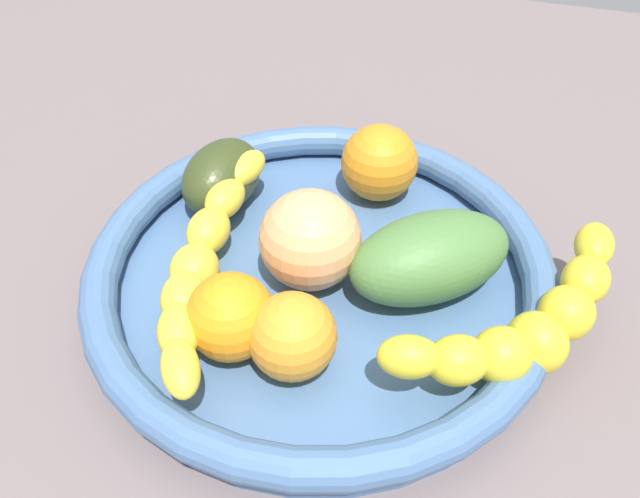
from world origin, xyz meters
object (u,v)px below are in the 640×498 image
object	(u,v)px
fruit_bowl	(320,272)
banana_draped_left	(202,261)
peach_blush	(311,238)
banana_draped_right	(528,324)
mango_green	(430,257)
orange_mid_right	(292,336)
orange_front	(379,163)
avocado_dark	(222,176)
orange_mid_left	(231,317)

from	to	relation	value
fruit_bowl	banana_draped_left	xyz separation A→B (cm)	(3.39, -7.84, 2.17)
fruit_bowl	peach_blush	bearing A→B (deg)	-103.94
banana_draped_right	mango_green	xyz separation A→B (cm)	(-4.17, -7.11, 0.14)
mango_green	banana_draped_right	bearing A→B (deg)	59.61
fruit_bowl	orange_mid_right	size ratio (longest dim) A/B	5.98
orange_front	mango_green	world-z (taller)	orange_front
banana_draped_left	banana_draped_right	distance (cm)	22.77
peach_blush	mango_green	distance (cm)	8.67
orange_front	avocado_dark	bearing A→B (deg)	-68.03
banana_draped_left	peach_blush	bearing A→B (deg)	116.75
peach_blush	fruit_bowl	bearing A→B (deg)	76.06
fruit_bowl	orange_mid_right	xyz separation A→B (cm)	(8.05, 0.56, 2.35)
orange_front	orange_mid_right	size ratio (longest dim) A/B	1.11
orange_front	fruit_bowl	bearing A→B (deg)	-9.63
orange_front	orange_mid_left	xyz separation A→B (cm)	(18.84, -5.67, -0.24)
orange_mid_left	orange_mid_right	distance (cm)	4.36
banana_draped_right	orange_front	world-z (taller)	orange_front
orange_front	peach_blush	xyz separation A→B (cm)	(10.91, -2.62, 0.50)
banana_draped_left	mango_green	world-z (taller)	mango_green
peach_blush	orange_mid_right	bearing A→B (deg)	8.95
banana_draped_left	orange_mid_left	world-z (taller)	orange_mid_left
banana_draped_left	peach_blush	size ratio (longest dim) A/B	3.23
orange_mid_left	mango_green	bearing A→B (deg)	128.21
banana_draped_left	mango_green	distance (cm)	16.37
orange_mid_right	peach_blush	bearing A→B (deg)	-171.05
orange_front	peach_blush	world-z (taller)	peach_blush
orange_mid_left	avocado_dark	distance (cm)	15.38
banana_draped_left	avocado_dark	bearing A→B (deg)	-165.28
banana_draped_left	orange_mid_left	size ratio (longest dim) A/B	4.04
avocado_dark	peach_blush	xyz separation A→B (cm)	(5.98, 9.61, 0.99)
orange_mid_right	peach_blush	world-z (taller)	peach_blush
mango_green	orange_mid_right	bearing A→B (deg)	-37.55
orange_front	avocado_dark	distance (cm)	13.20
banana_draped_right	avocado_dark	size ratio (longest dim) A/B	2.08
orange_front	mango_green	size ratio (longest dim) A/B	0.53
banana_draped_right	avocado_dark	xyz separation A→B (cm)	(-8.94, -25.27, -0.18)
avocado_dark	mango_green	bearing A→B (deg)	75.29
fruit_bowl	mango_green	xyz separation A→B (cm)	(-1.39, 7.82, 2.50)
orange_front	orange_mid_right	xyz separation A→B (cm)	(19.15, -1.32, -0.32)
fruit_bowl	orange_mid_left	size ratio (longest dim) A/B	5.84
banana_draped_right	orange_mid_right	distance (cm)	15.30
orange_mid_left	peach_blush	size ratio (longest dim) A/B	0.80
banana_draped_right	orange_mid_left	distance (cm)	19.36
banana_draped_left	avocado_dark	world-z (taller)	avocado_dark
orange_front	banana_draped_left	bearing A→B (deg)	-33.86
banana_draped_right	peach_blush	distance (cm)	15.96
orange_mid_left	orange_mid_right	bearing A→B (deg)	85.96
fruit_bowl	orange_front	xyz separation A→B (cm)	(-11.09, 1.88, 2.66)
orange_mid_left	banana_draped_right	bearing A→B (deg)	104.87
fruit_bowl	mango_green	world-z (taller)	mango_green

